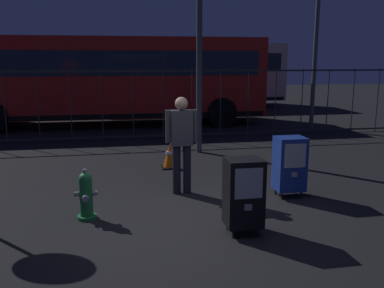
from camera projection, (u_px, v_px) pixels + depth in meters
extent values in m
plane|color=black|center=(187.00, 224.00, 5.90)|extent=(60.00, 60.00, 0.00)
cylinder|color=#1E7238|center=(87.00, 217.00, 6.09)|extent=(0.28, 0.28, 0.05)
cylinder|color=#1E7238|center=(86.00, 197.00, 6.03)|extent=(0.19, 0.19, 0.55)
sphere|color=#1E7238|center=(85.00, 179.00, 5.97)|extent=(0.19, 0.19, 0.19)
cylinder|color=gray|center=(85.00, 171.00, 5.95)|extent=(0.06, 0.06, 0.05)
cylinder|color=gray|center=(85.00, 198.00, 5.89)|extent=(0.09, 0.08, 0.09)
cylinder|color=gray|center=(77.00, 194.00, 5.99)|extent=(0.07, 0.07, 0.07)
cylinder|color=gray|center=(95.00, 193.00, 6.04)|extent=(0.07, 0.07, 0.07)
cylinder|color=black|center=(233.00, 234.00, 5.42)|extent=(0.04, 0.04, 0.12)
cylinder|color=black|center=(258.00, 232.00, 5.48)|extent=(0.04, 0.04, 0.12)
cylinder|color=black|center=(228.00, 225.00, 5.68)|extent=(0.04, 0.04, 0.12)
cylinder|color=black|center=(251.00, 224.00, 5.75)|extent=(0.04, 0.04, 0.12)
cube|color=black|center=(244.00, 192.00, 5.48)|extent=(0.48, 0.40, 0.90)
cube|color=#B2B7BF|center=(249.00, 184.00, 5.24)|extent=(0.36, 0.01, 0.40)
cube|color=gray|center=(248.00, 207.00, 5.30)|extent=(0.10, 0.02, 0.08)
cylinder|color=black|center=(282.00, 196.00, 6.91)|extent=(0.04, 0.04, 0.12)
cylinder|color=black|center=(301.00, 195.00, 6.97)|extent=(0.04, 0.04, 0.12)
cylinder|color=black|center=(276.00, 191.00, 7.18)|extent=(0.04, 0.04, 0.12)
cylinder|color=black|center=(294.00, 190.00, 7.24)|extent=(0.04, 0.04, 0.12)
cube|color=navy|center=(290.00, 164.00, 6.97)|extent=(0.48, 0.40, 0.90)
cube|color=#B2B7BF|center=(295.00, 156.00, 6.74)|extent=(0.36, 0.01, 0.40)
cube|color=gray|center=(294.00, 175.00, 6.80)|extent=(0.10, 0.02, 0.08)
cylinder|color=black|center=(177.00, 170.00, 7.15)|extent=(0.14, 0.14, 0.85)
cylinder|color=black|center=(187.00, 169.00, 7.18)|extent=(0.14, 0.14, 0.85)
cube|color=#3F3F47|center=(182.00, 128.00, 7.02)|extent=(0.36, 0.20, 0.60)
sphere|color=tan|center=(181.00, 104.00, 6.93)|extent=(0.22, 0.22, 0.22)
cylinder|color=#3F3F47|center=(168.00, 126.00, 6.97)|extent=(0.09, 0.09, 0.55)
cylinder|color=#3F3F47|center=(195.00, 126.00, 7.05)|extent=(0.09, 0.09, 0.55)
cube|color=black|center=(170.00, 167.00, 8.93)|extent=(0.36, 0.36, 0.03)
cone|color=orange|center=(170.00, 155.00, 8.88)|extent=(0.28, 0.28, 0.50)
cylinder|color=white|center=(170.00, 153.00, 8.87)|extent=(0.17, 0.17, 0.06)
cube|color=#2D2D33|center=(147.00, 71.00, 11.73)|extent=(18.00, 0.04, 0.05)
cube|color=#2D2D33|center=(149.00, 136.00, 12.10)|extent=(18.00, 0.04, 0.05)
cylinder|color=#2D2D33|center=(5.00, 108.00, 11.22)|extent=(0.03, 0.03, 2.00)
cylinder|color=#2D2D33|center=(38.00, 107.00, 11.37)|extent=(0.03, 0.03, 2.00)
cylinder|color=#2D2D33|center=(70.00, 106.00, 11.53)|extent=(0.03, 0.03, 2.00)
cylinder|color=#2D2D33|center=(102.00, 106.00, 11.68)|extent=(0.03, 0.03, 2.00)
cylinder|color=#2D2D33|center=(133.00, 105.00, 11.84)|extent=(0.03, 0.03, 2.00)
cylinder|color=#2D2D33|center=(163.00, 105.00, 11.99)|extent=(0.03, 0.03, 2.00)
cylinder|color=#2D2D33|center=(192.00, 104.00, 12.15)|extent=(0.03, 0.03, 2.00)
cylinder|color=#2D2D33|center=(220.00, 103.00, 12.30)|extent=(0.03, 0.03, 2.00)
cylinder|color=#2D2D33|center=(248.00, 103.00, 12.46)|extent=(0.03, 0.03, 2.00)
cylinder|color=#2D2D33|center=(275.00, 102.00, 12.61)|extent=(0.03, 0.03, 2.00)
cylinder|color=#2D2D33|center=(302.00, 102.00, 12.77)|extent=(0.03, 0.03, 2.00)
cylinder|color=#2D2D33|center=(328.00, 101.00, 12.92)|extent=(0.03, 0.03, 2.00)
cylinder|color=#2D2D33|center=(353.00, 101.00, 13.08)|extent=(0.03, 0.03, 2.00)
cylinder|color=#2D2D33|center=(377.00, 100.00, 13.23)|extent=(0.03, 0.03, 2.00)
cube|color=red|center=(111.00, 77.00, 14.48)|extent=(10.53, 2.62, 2.65)
cube|color=#1E2838|center=(110.00, 63.00, 14.39)|extent=(9.90, 2.63, 0.80)
cube|color=black|center=(112.00, 112.00, 14.73)|extent=(10.32, 2.63, 0.16)
cylinder|color=black|center=(222.00, 113.00, 14.14)|extent=(1.00, 0.29, 1.00)
cylinder|color=black|center=(207.00, 105.00, 16.55)|extent=(1.00, 0.29, 1.00)
cylinder|color=black|center=(11.00, 109.00, 15.30)|extent=(1.00, 0.29, 1.00)
cube|color=beige|center=(172.00, 72.00, 19.78)|extent=(10.51, 2.53, 2.65)
cube|color=#1E2838|center=(172.00, 62.00, 19.68)|extent=(9.88, 2.55, 0.80)
cube|color=black|center=(173.00, 98.00, 20.02)|extent=(10.30, 2.54, 0.16)
cylinder|color=black|center=(254.00, 98.00, 19.48)|extent=(1.00, 0.28, 1.00)
cylinder|color=black|center=(238.00, 94.00, 21.89)|extent=(1.00, 0.28, 1.00)
cylinder|color=black|center=(93.00, 101.00, 18.14)|extent=(1.00, 0.28, 1.00)
cylinder|color=black|center=(95.00, 96.00, 20.54)|extent=(1.00, 0.28, 1.00)
cylinder|color=#4C4F54|center=(316.00, 32.00, 13.31)|extent=(0.14, 0.14, 6.24)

